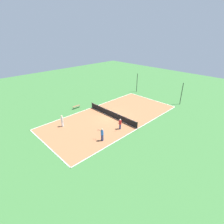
% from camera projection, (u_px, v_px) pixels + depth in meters
% --- Properties ---
extents(ground_plane, '(80.00, 80.00, 0.00)m').
position_uv_depth(ground_plane, '(112.00, 117.00, 28.37)').
color(ground_plane, '#3D7538').
extents(court_surface, '(10.56, 22.35, 0.02)m').
position_uv_depth(court_surface, '(112.00, 117.00, 28.36)').
color(court_surface, '#AD6B42').
rests_on(court_surface, ground_plane).
extents(tennis_net, '(10.36, 0.10, 1.06)m').
position_uv_depth(tennis_net, '(112.00, 114.00, 28.13)').
color(tennis_net, black).
rests_on(tennis_net, court_surface).
extents(bench, '(0.36, 1.46, 0.45)m').
position_uv_depth(bench, '(76.00, 106.00, 31.36)').
color(bench, olive).
rests_on(bench, ground_plane).
extents(player_near_blue, '(0.97, 0.48, 1.76)m').
position_uv_depth(player_near_blue, '(102.00, 134.00, 21.92)').
color(player_near_blue, navy).
rests_on(player_near_blue, court_surface).
extents(player_coach_red, '(0.70, 0.98, 1.58)m').
position_uv_depth(player_coach_red, '(120.00, 123.00, 24.56)').
color(player_coach_red, navy).
rests_on(player_coach_red, court_surface).
extents(player_far_white, '(0.43, 0.43, 1.78)m').
position_uv_depth(player_far_white, '(62.00, 120.00, 25.16)').
color(player_far_white, white).
rests_on(player_far_white, court_surface).
extents(tennis_ball_midcourt, '(0.07, 0.07, 0.07)m').
position_uv_depth(tennis_ball_midcourt, '(136.00, 123.00, 26.30)').
color(tennis_ball_midcourt, '#CCE033').
rests_on(tennis_ball_midcourt, court_surface).
extents(tennis_ball_far_baseline, '(0.07, 0.07, 0.07)m').
position_uv_depth(tennis_ball_far_baseline, '(124.00, 102.00, 34.09)').
color(tennis_ball_far_baseline, '#CCE033').
rests_on(tennis_ball_far_baseline, court_surface).
extents(fence_post_back_left, '(0.12, 0.12, 4.14)m').
position_uv_depth(fence_post_back_left, '(137.00, 83.00, 39.06)').
color(fence_post_back_left, black).
rests_on(fence_post_back_left, ground_plane).
extents(fence_post_back_right, '(0.12, 0.12, 4.14)m').
position_uv_depth(fence_post_back_right, '(181.00, 94.00, 32.35)').
color(fence_post_back_right, black).
rests_on(fence_post_back_right, ground_plane).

